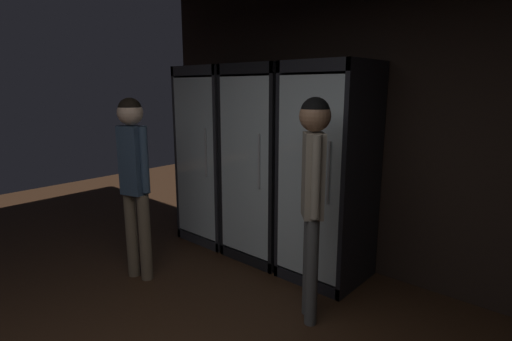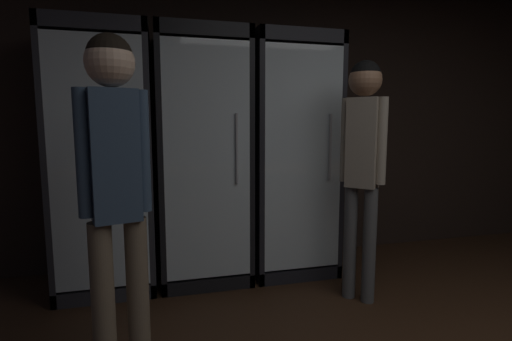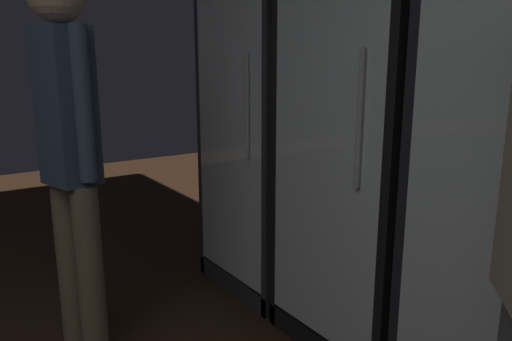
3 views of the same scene
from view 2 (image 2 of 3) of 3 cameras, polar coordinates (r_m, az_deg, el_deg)
name	(u,v)px [view 2 (image 2 of 3)]	position (r m, az deg, el deg)	size (l,w,h in m)	color
wall_back	(332,107)	(3.72, 11.41, 9.43)	(6.00, 0.06, 2.80)	black
cooler_far_left	(106,163)	(3.06, -21.78, 0.99)	(0.69, 0.69, 1.94)	#2B2B30
cooler_left	(202,161)	(3.05, -8.18, 1.45)	(0.69, 0.69, 1.94)	black
cooler_center	(287,158)	(3.21, 4.79, 1.86)	(0.69, 0.69, 1.94)	black
shopper_near	(115,173)	(1.83, -20.60, -0.35)	(0.31, 0.22, 1.63)	#72604C
shopper_far	(363,147)	(2.65, 15.91, 3.44)	(0.24, 0.25, 1.66)	#4C4C4C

